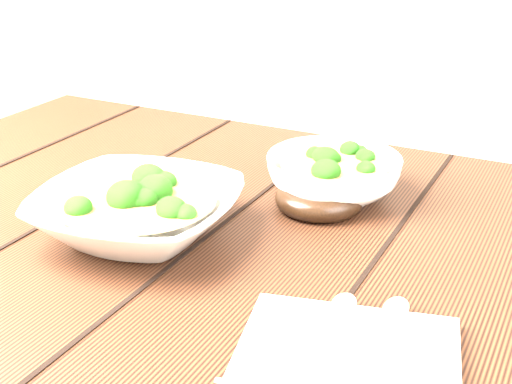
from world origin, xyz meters
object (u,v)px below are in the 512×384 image
object	(u,v)px
trivet	(319,198)
table	(233,315)
napkin	(347,358)
soup_bowl_front	(138,211)
soup_bowl_back	(333,174)

from	to	relation	value
trivet	table	bearing A→B (deg)	-120.95
trivet	napkin	world-z (taller)	trivet
soup_bowl_front	soup_bowl_back	xyz separation A→B (m)	(0.17, 0.22, -0.00)
table	soup_bowl_front	world-z (taller)	soup_bowl_front
table	trivet	xyz separation A→B (m)	(0.07, 0.11, 0.13)
table	napkin	xyz separation A→B (m)	(0.22, -0.18, 0.13)
napkin	soup_bowl_front	bearing A→B (deg)	144.93
soup_bowl_back	napkin	distance (m)	0.37
soup_bowl_front	trivet	xyz separation A→B (m)	(0.16, 0.17, -0.02)
table	trivet	world-z (taller)	trivet
table	trivet	bearing A→B (deg)	59.05
table	soup_bowl_back	size ratio (longest dim) A/B	5.24
soup_bowl_front	table	bearing A→B (deg)	30.71
soup_bowl_front	napkin	size ratio (longest dim) A/B	1.38
table	napkin	distance (m)	0.31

